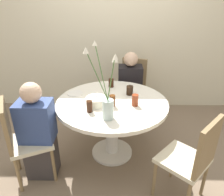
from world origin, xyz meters
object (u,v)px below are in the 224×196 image
Objects in this scene: chair_right_flank at (132,86)px; drink_glass_3 at (135,100)px; drink_glass_1 at (111,83)px; side_plate at (75,93)px; drink_glass_2 at (130,90)px; birthday_cake at (96,101)px; flower_vase at (107,99)px; person_guest at (38,135)px; drink_glass_4 at (112,101)px; chair_left_flank at (192,157)px; person_woman at (130,90)px; drink_glass_0 at (89,106)px; chair_far_back at (21,137)px.

drink_glass_3 is (-0.04, -1.03, 0.26)m from chair_right_flank.
side_plate is at bearing -152.13° from drink_glass_1.
birthday_cake is at bearing -144.82° from drink_glass_2.
flower_vase reaches higher than person_guest.
chair_right_flank is 1.07m from drink_glass_3.
drink_glass_4 is at bearing -174.72° from drink_glass_3.
flower_vase is 6.59× the size of drink_glass_2.
chair_left_flank is 0.85× the size of person_guest.
side_plate is at bearing -138.87° from person_woman.
drink_glass_4 is 0.12× the size of person_woman.
drink_glass_1 is 1.09m from person_guest.
drink_glass_2 is at bearing 29.42° from person_guest.
chair_right_flank reaches higher than drink_glass_3.
side_plate is at bearing 117.56° from drink_glass_0.
drink_glass_0 is at bearing -62.44° from side_plate.
birthday_cake is at bearing -90.01° from chair_far_back.
flower_vase is at bearing -52.98° from side_plate.
flower_vase is 0.28m from drink_glass_4.
drink_glass_4 reaches higher than drink_glass_2.
side_plate is 0.48m from drink_glass_0.
drink_glass_3 reaches higher than drink_glass_2.
person_guest reaches higher than chair_far_back.
person_guest is at bearing 179.60° from flower_vase.
drink_glass_1 is 0.10× the size of person_woman.
person_guest reaches higher than side_plate.
flower_vase is 5.68× the size of drink_glass_3.
person_woman reaches higher than drink_glass_0.
drink_glass_3 is 0.24m from drink_glass_4.
drink_glass_1 is at bearing 88.97° from flower_vase.
side_plate is 0.55m from drink_glass_4.
side_plate is 1.49× the size of drink_glass_3.
flower_vase is 5.64× the size of drink_glass_4.
flower_vase reaches higher than chair_left_flank.
birthday_cake is 0.99m from person_woman.
drink_glass_1 is at bearing -103.28° from chair_right_flank.
person_woman reaches higher than chair_right_flank.
drink_glass_2 is (0.37, 0.26, 0.01)m from birthday_cake.
drink_glass_1 is 0.57m from drink_glass_3.
chair_right_flank is at bearing 59.48° from drink_glass_1.
chair_left_flank is 8.36× the size of drink_glass_1.
birthday_cake is at bearing -106.66° from drink_glass_1.
drink_glass_2 is 0.66m from person_woman.
birthday_cake is 0.46m from drink_glass_2.
chair_left_flank is at bearing -59.15° from drink_glass_2.
drink_glass_0 is 0.60m from person_guest.
drink_glass_0 is (0.67, 0.18, 0.26)m from chair_far_back.
chair_left_flank is (0.43, -1.62, 0.00)m from chair_right_flank.
chair_far_back reaches higher than drink_glass_0.
chair_far_back reaches higher than side_plate.
drink_glass_0 reaches higher than drink_glass_2.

